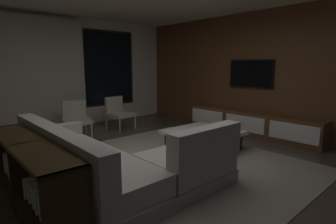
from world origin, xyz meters
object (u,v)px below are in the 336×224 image
at_px(accent_chair_by_curtain, 76,117).
at_px(book_stack_on_coffee_table, 203,129).
at_px(sectional_couch, 112,165).
at_px(mounted_tv, 251,74).
at_px(coffee_table, 203,140).
at_px(console_table_behind_couch, 30,172).
at_px(media_console, 252,124).
at_px(accent_chair_near_window, 118,111).

bearing_deg(accent_chair_by_curtain, book_stack_on_coffee_table, -63.07).
height_order(sectional_couch, mounted_tv, mounted_tv).
bearing_deg(book_stack_on_coffee_table, coffee_table, 26.47).
relative_size(book_stack_on_coffee_table, console_table_behind_couch, 0.14).
distance_m(sectional_couch, media_console, 3.62).
height_order(book_stack_on_coffee_table, accent_chair_near_window, accent_chair_near_window).
distance_m(sectional_couch, console_table_behind_couch, 0.93).
bearing_deg(mounted_tv, book_stack_on_coffee_table, -173.71).
distance_m(book_stack_on_coffee_table, accent_chair_by_curtain, 2.79).
xyz_separation_m(sectional_couch, accent_chair_by_curtain, (0.68, 2.65, 0.14)).
height_order(coffee_table, book_stack_on_coffee_table, book_stack_on_coffee_table).
bearing_deg(coffee_table, mounted_tv, 5.51).
relative_size(mounted_tv, console_table_behind_couch, 0.51).
bearing_deg(coffee_table, book_stack_on_coffee_table, -153.53).
xyz_separation_m(coffee_table, accent_chair_by_curtain, (-1.33, 2.45, 0.25)).
xyz_separation_m(book_stack_on_coffee_table, console_table_behind_couch, (-2.86, -0.04, 0.01)).
xyz_separation_m(accent_chair_near_window, console_table_behind_couch, (-2.68, -2.56, -0.03)).
bearing_deg(accent_chair_near_window, media_console, -53.63).
relative_size(accent_chair_near_window, accent_chair_by_curtain, 1.00).
bearing_deg(sectional_couch, coffee_table, 5.75).
relative_size(accent_chair_near_window, mounted_tv, 0.73).
height_order(sectional_couch, book_stack_on_coffee_table, sectional_couch).
distance_m(book_stack_on_coffee_table, media_console, 1.68).
relative_size(book_stack_on_coffee_table, mounted_tv, 0.27).
height_order(sectional_couch, console_table_behind_couch, sectional_couch).
relative_size(sectional_couch, coffee_table, 2.16).
relative_size(coffee_table, media_console, 0.37).
height_order(mounted_tv, console_table_behind_couch, mounted_tv).
relative_size(coffee_table, console_table_behind_couch, 0.55).
relative_size(sectional_couch, accent_chair_near_window, 3.21).
xyz_separation_m(accent_chair_by_curtain, media_console, (2.93, -2.48, -0.18)).
relative_size(media_console, mounted_tv, 2.91).
relative_size(sectional_couch, book_stack_on_coffee_table, 8.62).
bearing_deg(accent_chair_by_curtain, accent_chair_near_window, 2.02).
distance_m(accent_chair_by_curtain, console_table_behind_couch, 2.99).
bearing_deg(mounted_tv, console_table_behind_couch, -177.02).
distance_m(coffee_table, accent_chair_by_curtain, 2.80).
distance_m(coffee_table, console_table_behind_couch, 2.93).
bearing_deg(console_table_behind_couch, mounted_tv, 2.98).
bearing_deg(accent_chair_near_window, sectional_couch, -123.22).
bearing_deg(book_stack_on_coffee_table, console_table_behind_couch, -179.18).
bearing_deg(coffee_table, accent_chair_near_window, 95.65).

